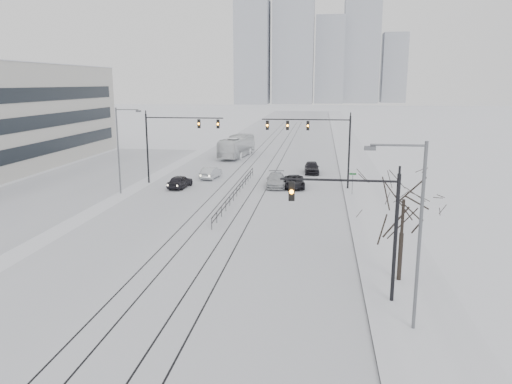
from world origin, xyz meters
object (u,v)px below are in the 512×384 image
(sedan_nb_front, at_px, (294,182))
(sedan_sb_inner, at_px, (180,182))
(bare_tree, at_px, (403,208))
(sedan_nb_right, at_px, (276,180))
(traffic_mast_near, at_px, (365,220))
(box_truck, at_px, (237,147))
(sedan_sb_outer, at_px, (211,173))
(sedan_nb_far, at_px, (312,168))

(sedan_nb_front, bearing_deg, sedan_sb_inner, -176.97)
(sedan_sb_inner, distance_m, sedan_nb_front, 12.76)
(sedan_nb_front, bearing_deg, bare_tree, -79.10)
(bare_tree, bearing_deg, sedan_nb_right, 110.03)
(traffic_mast_near, distance_m, box_truck, 54.25)
(sedan_nb_front, bearing_deg, sedan_nb_right, 170.34)
(sedan_sb_inner, height_order, sedan_nb_right, sedan_nb_right)
(bare_tree, relative_size, sedan_sb_outer, 1.41)
(sedan_sb_outer, height_order, sedan_nb_front, sedan_sb_outer)
(traffic_mast_near, relative_size, bare_tree, 1.15)
(bare_tree, relative_size, sedan_nb_right, 1.18)
(bare_tree, xyz_separation_m, box_truck, (-17.90, 48.91, -2.85))
(sedan_nb_right, xyz_separation_m, sedan_nb_far, (3.83, 9.12, 0.02))
(sedan_nb_right, xyz_separation_m, box_truck, (-8.24, 22.44, 0.89))
(box_truck, bearing_deg, bare_tree, 117.24)
(sedan_sb_inner, distance_m, sedan_nb_far, 18.17)
(traffic_mast_near, bearing_deg, sedan_nb_front, 99.99)
(sedan_nb_front, distance_m, sedan_nb_far, 9.45)
(box_truck, bearing_deg, sedan_sb_inner, 91.73)
(bare_tree, bearing_deg, box_truck, 110.10)
(traffic_mast_near, bearing_deg, box_truck, 106.61)
(sedan_nb_front, xyz_separation_m, sedan_nb_right, (-2.08, 0.16, 0.09))
(sedan_sb_inner, bearing_deg, bare_tree, 136.32)
(sedan_nb_right, relative_size, sedan_nb_far, 1.14)
(sedan_nb_front, distance_m, sedan_nb_right, 2.08)
(bare_tree, relative_size, box_truck, 0.52)
(bare_tree, bearing_deg, sedan_sb_inner, 129.53)
(sedan_nb_right, bearing_deg, sedan_nb_front, -8.32)
(traffic_mast_near, bearing_deg, sedan_nb_right, 103.80)
(traffic_mast_near, relative_size, sedan_nb_far, 1.54)
(sedan_sb_outer, relative_size, sedan_nb_front, 0.90)
(bare_tree, distance_m, sedan_nb_right, 28.43)
(bare_tree, relative_size, sedan_nb_front, 1.27)
(sedan_nb_right, bearing_deg, traffic_mast_near, -80.02)
(sedan_nb_front, relative_size, sedan_nb_far, 1.05)
(sedan_nb_far, relative_size, box_truck, 0.39)
(sedan_sb_inner, distance_m, sedan_sb_outer, 6.39)
(sedan_nb_far, xyz_separation_m, box_truck, (-12.07, 13.32, 0.87))
(sedan_sb_inner, bearing_deg, traffic_mast_near, 129.70)
(bare_tree, bearing_deg, traffic_mast_near, -128.76)
(box_truck, bearing_deg, sedan_nb_right, 117.32)
(traffic_mast_near, height_order, box_truck, traffic_mast_near)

